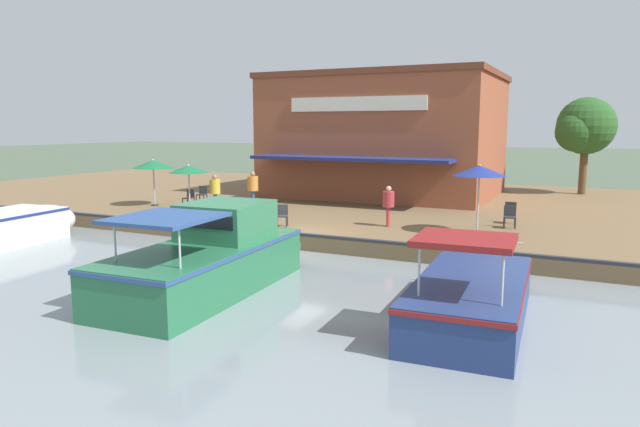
% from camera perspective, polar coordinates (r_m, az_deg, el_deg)
% --- Properties ---
extents(ground_plane, '(220.00, 220.00, 0.00)m').
position_cam_1_polar(ground_plane, '(20.73, -3.61, -3.76)').
color(ground_plane, '#4C5B47').
extents(quay_deck, '(22.00, 56.00, 0.60)m').
position_cam_1_polar(quay_deck, '(30.59, 6.53, 0.84)').
color(quay_deck, brown).
rests_on(quay_deck, ground).
extents(quay_edge_fender, '(0.20, 50.40, 0.10)m').
position_cam_1_polar(quay_edge_fender, '(20.68, -3.49, -1.95)').
color(quay_edge_fender, '#2D2D33').
rests_on(quay_edge_fender, quay_deck).
extents(waterfront_restaurant, '(10.98, 12.24, 6.70)m').
position_cam_1_polar(waterfront_restaurant, '(32.95, 6.60, 7.78)').
color(waterfront_restaurant, brown).
rests_on(waterfront_restaurant, quay_deck).
extents(patio_umbrella_far_corner, '(1.89, 1.89, 2.53)m').
position_cam_1_polar(patio_umbrella_far_corner, '(21.30, 15.66, 4.13)').
color(patio_umbrella_far_corner, '#B7B7B7').
rests_on(patio_umbrella_far_corner, quay_deck).
extents(patio_umbrella_back_row, '(2.02, 2.02, 2.29)m').
position_cam_1_polar(patio_umbrella_back_row, '(29.03, -16.35, 4.76)').
color(patio_umbrella_back_row, '#B7B7B7').
rests_on(patio_umbrella_back_row, quay_deck).
extents(patio_umbrella_by_entrance, '(1.77, 1.77, 2.20)m').
position_cam_1_polar(patio_umbrella_by_entrance, '(25.89, -13.01, 4.33)').
color(patio_umbrella_by_entrance, '#B7B7B7').
rests_on(patio_umbrella_by_entrance, quay_deck).
extents(cafe_chair_far_corner_seat, '(0.57, 0.57, 0.85)m').
position_cam_1_polar(cafe_chair_far_corner_seat, '(22.20, -3.83, -0.09)').
color(cafe_chair_far_corner_seat, '#2D2D33').
rests_on(cafe_chair_far_corner_seat, quay_deck).
extents(cafe_chair_facing_river, '(0.52, 0.52, 0.85)m').
position_cam_1_polar(cafe_chair_facing_river, '(29.71, -11.71, 1.99)').
color(cafe_chair_facing_river, '#2D2D33').
rests_on(cafe_chair_facing_river, quay_deck).
extents(cafe_chair_beside_entrance, '(0.46, 0.46, 0.85)m').
position_cam_1_polar(cafe_chair_beside_entrance, '(28.34, -12.94, 1.63)').
color(cafe_chair_beside_entrance, '#2D2D33').
rests_on(cafe_chair_beside_entrance, quay_deck).
extents(cafe_chair_back_row_seat, '(0.51, 0.51, 0.85)m').
position_cam_1_polar(cafe_chair_back_row_seat, '(23.03, 18.45, -0.21)').
color(cafe_chair_back_row_seat, '#2D2D33').
rests_on(cafe_chair_back_row_seat, quay_deck).
extents(cafe_chair_under_first_umbrella, '(0.47, 0.47, 0.85)m').
position_cam_1_polar(cafe_chair_under_first_umbrella, '(24.17, 18.49, 0.19)').
color(cafe_chair_under_first_umbrella, '#2D2D33').
rests_on(cafe_chair_under_first_umbrella, quay_deck).
extents(person_at_quay_edge, '(0.50, 0.50, 1.77)m').
position_cam_1_polar(person_at_quay_edge, '(27.03, -6.73, 2.83)').
color(person_at_quay_edge, '#2D5193').
rests_on(person_at_quay_edge, quay_deck).
extents(person_near_entrance, '(0.48, 0.48, 1.70)m').
position_cam_1_polar(person_near_entrance, '(26.43, -10.46, 2.49)').
color(person_near_entrance, '#4C4C56').
rests_on(person_near_entrance, quay_deck).
extents(person_mid_patio, '(0.45, 0.45, 1.59)m').
position_cam_1_polar(person_mid_patio, '(22.28, 6.86, 1.21)').
color(person_mid_patio, '#B23338').
rests_on(person_mid_patio, quay_deck).
extents(motorboat_nearest_quay, '(7.81, 2.98, 2.29)m').
position_cam_1_polar(motorboat_nearest_quay, '(16.13, -9.95, -4.15)').
color(motorboat_nearest_quay, '#287047').
rests_on(motorboat_nearest_quay, river_water).
extents(motorboat_far_downstream, '(6.52, 2.61, 2.21)m').
position_cam_1_polar(motorboat_far_downstream, '(13.93, 15.19, -7.48)').
color(motorboat_far_downstream, navy).
rests_on(motorboat_far_downstream, river_water).
extents(tree_upstream_bank, '(3.38, 3.22, 5.49)m').
position_cam_1_polar(tree_upstream_bank, '(35.75, 24.87, 7.78)').
color(tree_upstream_bank, brown).
rests_on(tree_upstream_bank, quay_deck).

